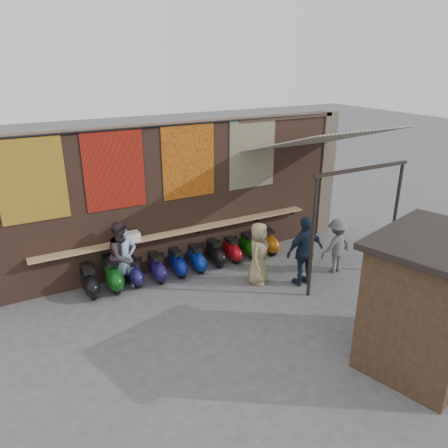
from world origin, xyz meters
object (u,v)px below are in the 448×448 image
at_px(scooter_stool_1, 112,274).
at_px(scooter_stool_2, 134,272).
at_px(scooter_stool_4, 177,263).
at_px(scooter_stool_7, 232,250).
at_px(scooter_stool_0, 89,281).
at_px(scooter_stool_5, 197,259).
at_px(shopper_grey, 336,246).
at_px(scooter_stool_6, 215,253).
at_px(diner_right, 123,256).
at_px(shelf_box, 129,237).
at_px(shopper_tan, 259,253).
at_px(market_stall, 429,305).
at_px(shopper_navy, 305,251).
at_px(scooter_stool_9, 267,241).
at_px(scooter_stool_3, 157,268).
at_px(scooter_stool_8, 249,246).
at_px(diner_left, 125,258).

height_order(scooter_stool_1, scooter_stool_2, scooter_stool_1).
distance_m(scooter_stool_4, scooter_stool_7, 1.75).
bearing_deg(scooter_stool_0, scooter_stool_5, -1.12).
relative_size(scooter_stool_1, shopper_grey, 0.58).
relative_size(scooter_stool_0, scooter_stool_6, 1.07).
height_order(scooter_stool_0, diner_right, diner_right).
distance_m(shelf_box, scooter_stool_0, 1.47).
height_order(scooter_stool_4, shopper_tan, shopper_tan).
bearing_deg(shopper_grey, market_stall, 69.86).
xyz_separation_m(scooter_stool_1, shopper_grey, (5.69, -1.95, 0.35)).
bearing_deg(shopper_navy, scooter_stool_2, -26.99).
distance_m(scooter_stool_5, scooter_stool_6, 0.62).
bearing_deg(market_stall, scooter_stool_5, 95.54).
height_order(shelf_box, scooter_stool_5, shelf_box).
relative_size(scooter_stool_0, scooter_stool_9, 0.99).
height_order(scooter_stool_0, scooter_stool_2, scooter_stool_0).
bearing_deg(scooter_stool_2, diner_right, -170.83).
relative_size(scooter_stool_3, shopper_navy, 0.41).
bearing_deg(scooter_stool_8, scooter_stool_5, -178.48).
relative_size(scooter_stool_6, shopper_tan, 0.45).
bearing_deg(shopper_grey, scooter_stool_1, -21.84).
distance_m(scooter_stool_7, diner_right, 3.26).
relative_size(scooter_stool_0, diner_left, 0.48).
bearing_deg(shopper_navy, scooter_stool_8, -78.46).
xyz_separation_m(scooter_stool_1, scooter_stool_3, (1.16, -0.09, -0.06)).
bearing_deg(scooter_stool_7, scooter_stool_5, -176.40).
bearing_deg(scooter_stool_5, scooter_stool_1, 178.17).
xyz_separation_m(scooter_stool_1, scooter_stool_7, (3.51, -0.00, -0.09)).
xyz_separation_m(scooter_stool_2, diner_left, (-0.21, -0.04, 0.48)).
distance_m(scooter_stool_3, shopper_navy, 3.91).
xyz_separation_m(scooter_stool_4, scooter_stool_7, (1.75, 0.06, -0.02)).
bearing_deg(diner_right, scooter_stool_8, -30.32).
bearing_deg(diner_left, scooter_stool_8, -0.36).
distance_m(scooter_stool_3, scooter_stool_7, 2.35).
distance_m(shopper_tan, market_stall, 4.37).
bearing_deg(diner_right, scooter_stool_4, -31.16).
bearing_deg(scooter_stool_2, scooter_stool_7, 0.04).
bearing_deg(diner_right, scooter_stool_6, -29.82).
xyz_separation_m(shopper_grey, market_stall, (-1.16, -3.73, 0.48)).
distance_m(scooter_stool_3, scooter_stool_8, 2.93).
height_order(scooter_stool_7, scooter_stool_8, scooter_stool_8).
relative_size(scooter_stool_6, market_stall, 0.30).
xyz_separation_m(scooter_stool_2, scooter_stool_9, (4.17, -0.03, 0.04)).
distance_m(scooter_stool_1, diner_left, 0.54).
bearing_deg(shopper_grey, scooter_stool_2, -23.70).
height_order(scooter_stool_2, scooter_stool_3, scooter_stool_3).
xyz_separation_m(scooter_stool_4, shopper_navy, (2.69, -2.05, 0.58)).
xyz_separation_m(scooter_stool_7, scooter_stool_9, (1.21, -0.04, 0.04)).
bearing_deg(diner_left, scooter_stool_4, -1.14).
bearing_deg(diner_right, diner_left, -34.32).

